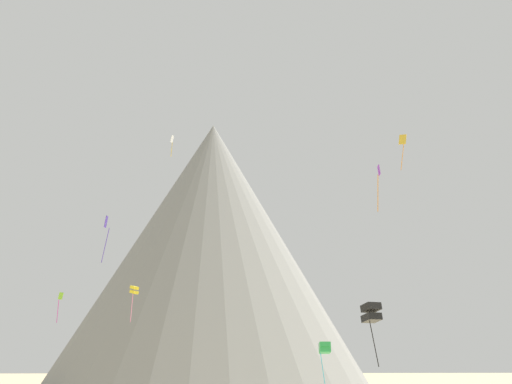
{
  "coord_description": "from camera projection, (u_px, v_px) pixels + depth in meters",
  "views": [
    {
      "loc": [
        -4.71,
        -29.93,
        4.62
      ],
      "look_at": [
        -0.85,
        33.95,
        22.96
      ],
      "focal_mm": 41.31,
      "sensor_mm": 36.0,
      "label": 1
    }
  ],
  "objects": [
    {
      "name": "rock_massif",
      "position": [
        207.0,
        266.0,
        100.95
      ],
      "size": [
        71.97,
        71.97,
        46.05
      ],
      "color": "gray",
      "rests_on": "ground_plane"
    },
    {
      "name": "kite_lime_low",
      "position": [
        60.0,
        302.0,
        82.85
      ],
      "size": [
        0.72,
        0.25,
        4.27
      ],
      "rotation": [
        0.0,
        0.0,
        5.49
      ],
      "color": "#8CD133"
    },
    {
      "name": "kite_indigo_mid",
      "position": [
        106.0,
        227.0,
        73.22
      ],
      "size": [
        0.73,
        1.29,
        5.96
      ],
      "rotation": [
        0.0,
        0.0,
        3.92
      ],
      "color": "#5138B2"
    },
    {
      "name": "kite_yellow_low",
      "position": [
        134.0,
        291.0,
        71.03
      ],
      "size": [
        1.14,
        1.13,
        4.36
      ],
      "rotation": [
        0.0,
        0.0,
        0.96
      ],
      "color": "yellow"
    },
    {
      "name": "kite_black_low",
      "position": [
        371.0,
        313.0,
        52.51
      ],
      "size": [
        1.78,
        1.84,
        5.54
      ],
      "rotation": [
        0.0,
        0.0,
        0.33
      ],
      "color": "black"
    },
    {
      "name": "kite_teal_low",
      "position": [
        195.0,
        309.0,
        84.65
      ],
      "size": [
        1.33,
        1.6,
        5.38
      ],
      "rotation": [
        0.0,
        0.0,
        4.15
      ],
      "color": "teal"
    },
    {
      "name": "kite_gold_high",
      "position": [
        403.0,
        143.0,
        82.88
      ],
      "size": [
        1.13,
        0.69,
        5.32
      ],
      "rotation": [
        0.0,
        0.0,
        1.8
      ],
      "color": "gold"
    },
    {
      "name": "kite_green_low",
      "position": [
        325.0,
        348.0,
        69.62
      ],
      "size": [
        1.34,
        1.42,
        5.52
      ],
      "rotation": [
        0.0,
        0.0,
        3.1
      ],
      "color": "green"
    },
    {
      "name": "kite_violet_mid",
      "position": [
        379.0,
        179.0,
        66.24
      ],
      "size": [
        0.44,
        0.77,
        5.41
      ],
      "rotation": [
        0.0,
        0.0,
        0.79
      ],
      "color": "purple"
    },
    {
      "name": "kite_white_high",
      "position": [
        172.0,
        142.0,
        91.8
      ],
      "size": [
        0.53,
        0.62,
        3.48
      ],
      "rotation": [
        0.0,
        0.0,
        0.37
      ],
      "color": "white"
    }
  ]
}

